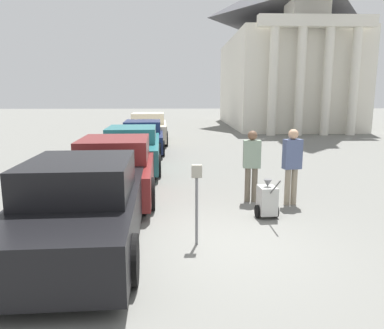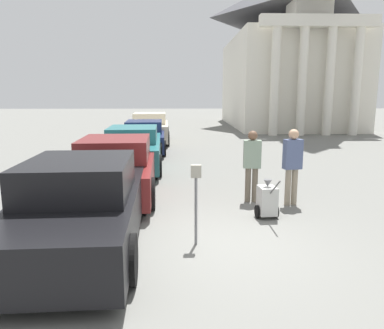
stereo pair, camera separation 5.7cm
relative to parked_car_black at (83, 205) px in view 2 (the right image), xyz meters
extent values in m
plane|color=slate|center=(2.24, -0.06, -0.72)|extent=(120.00, 120.00, 0.00)
cube|color=black|center=(0.00, 0.04, -0.14)|extent=(2.15, 5.06, 0.77)
cube|color=black|center=(0.01, -0.16, 0.54)|extent=(1.78, 2.17, 0.59)
cylinder|color=black|center=(-1.01, 1.54, -0.35)|extent=(0.22, 0.74, 0.73)
cylinder|color=black|center=(0.86, 1.63, -0.35)|extent=(0.22, 0.74, 0.73)
cylinder|color=black|center=(1.01, -1.45, -0.35)|extent=(0.22, 0.74, 0.73)
cube|color=maroon|center=(0.00, 3.48, -0.14)|extent=(2.18, 5.04, 0.74)
cube|color=maroon|center=(0.01, 3.28, 0.51)|extent=(1.80, 2.16, 0.57)
cylinder|color=black|center=(-1.02, 4.96, -0.34)|extent=(0.22, 0.76, 0.76)
cylinder|color=black|center=(0.87, 5.05, -0.34)|extent=(0.22, 0.76, 0.76)
cylinder|color=black|center=(-0.88, 1.90, -0.34)|extent=(0.22, 0.76, 0.76)
cylinder|color=black|center=(1.02, 1.99, -0.34)|extent=(0.22, 0.76, 0.76)
cube|color=#23666B|center=(0.00, 7.03, -0.13)|extent=(2.12, 5.26, 0.79)
cube|color=#23666B|center=(0.01, 6.82, 0.51)|extent=(1.75, 2.25, 0.50)
cylinder|color=black|center=(-1.00, 8.58, -0.36)|extent=(0.21, 0.73, 0.72)
cylinder|color=black|center=(0.84, 8.67, -0.36)|extent=(0.21, 0.73, 0.72)
cylinder|color=black|center=(-0.84, 5.38, -0.36)|extent=(0.21, 0.73, 0.72)
cylinder|color=black|center=(0.99, 5.47, -0.36)|extent=(0.21, 0.73, 0.72)
cube|color=#19234C|center=(0.00, 11.02, -0.18)|extent=(2.05, 5.08, 0.71)
cube|color=#19234C|center=(0.01, 10.83, 0.43)|extent=(1.69, 2.17, 0.52)
cylinder|color=black|center=(-0.96, 12.53, -0.39)|extent=(0.21, 0.68, 0.67)
cylinder|color=black|center=(0.81, 12.61, -0.39)|extent=(0.21, 0.68, 0.67)
cylinder|color=black|center=(-0.81, 9.44, -0.39)|extent=(0.21, 0.68, 0.67)
cylinder|color=black|center=(0.96, 9.52, -0.39)|extent=(0.21, 0.68, 0.67)
cube|color=beige|center=(0.00, 14.03, -0.09)|extent=(2.14, 4.97, 0.85)
cube|color=beige|center=(0.01, 13.84, 0.61)|extent=(1.77, 2.13, 0.56)
cylinder|color=black|center=(-1.01, 15.50, -0.34)|extent=(0.22, 0.76, 0.76)
cylinder|color=black|center=(0.86, 15.59, -0.34)|extent=(0.22, 0.76, 0.76)
cylinder|color=black|center=(-0.86, 12.47, -0.34)|extent=(0.22, 0.76, 0.76)
cylinder|color=black|center=(1.00, 12.56, -0.34)|extent=(0.22, 0.76, 0.76)
cylinder|color=slate|center=(1.98, -0.06, -0.11)|extent=(0.05, 0.05, 1.22)
cube|color=gray|center=(1.98, -0.06, 0.61)|extent=(0.18, 0.09, 0.22)
cylinder|color=#665B4C|center=(3.52, 2.57, -0.29)|extent=(0.14, 0.14, 0.85)
cylinder|color=#665B4C|center=(3.35, 2.59, -0.29)|extent=(0.14, 0.14, 0.85)
cube|color=gray|center=(3.44, 2.58, 0.47)|extent=(0.44, 0.26, 0.68)
sphere|color=brown|center=(3.44, 2.58, 0.92)|extent=(0.23, 0.23, 0.23)
cylinder|color=gray|center=(4.42, 2.30, -0.28)|extent=(0.14, 0.14, 0.88)
cylinder|color=gray|center=(4.26, 2.26, -0.28)|extent=(0.14, 0.14, 0.88)
cube|color=#4C597F|center=(4.34, 2.28, 0.51)|extent=(0.45, 0.29, 0.70)
sphere|color=tan|center=(4.34, 2.28, 0.98)|extent=(0.24, 0.24, 0.24)
cube|color=#B2B2AD|center=(3.55, 1.35, -0.34)|extent=(0.39, 0.47, 0.60)
cone|color=#59595B|center=(3.55, 1.35, 0.04)|extent=(0.18, 0.18, 0.16)
cylinder|color=#4C4C4C|center=(3.59, 0.89, 0.06)|extent=(0.08, 0.59, 0.43)
cylinder|color=black|center=(3.35, 1.34, -0.58)|extent=(0.07, 0.28, 0.28)
cylinder|color=black|center=(3.76, 1.37, -0.58)|extent=(0.07, 0.28, 0.28)
cube|color=silver|center=(10.10, 24.89, 2.76)|extent=(8.57, 13.91, 6.96)
cylinder|color=silver|center=(7.53, 17.34, 2.59)|extent=(0.56, 0.56, 6.61)
cylinder|color=silver|center=(9.24, 17.34, 2.59)|extent=(0.56, 0.56, 6.61)
cylinder|color=silver|center=(10.95, 17.34, 2.59)|extent=(0.56, 0.56, 6.61)
cylinder|color=silver|center=(12.67, 17.34, 2.59)|extent=(0.56, 0.56, 6.61)
cube|color=silver|center=(10.10, 17.34, 6.24)|extent=(7.28, 0.70, 0.70)
camera|label=1|loc=(1.69, -6.33, 1.92)|focal=35.00mm
camera|label=2|loc=(1.74, -6.33, 1.92)|focal=35.00mm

